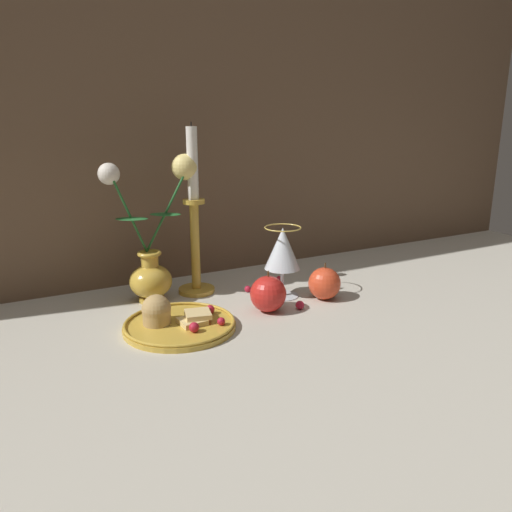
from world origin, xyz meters
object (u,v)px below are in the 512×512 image
Objects in this scene: plate_with_pastries at (175,321)px; apple_beside_vase at (268,294)px; vase at (154,249)px; candlestick at (193,228)px; apple_near_glass at (324,283)px; wine_glass at (283,251)px.

apple_beside_vase reaches higher than plate_with_pastries.
plate_with_pastries is at bearing -94.99° from vase.
candlestick reaches higher than apple_beside_vase.
candlestick is at bearing 143.44° from apple_near_glass.
wine_glass is 0.42× the size of candlestick.
vase is at bearing 156.72° from wine_glass.
apple_near_glass reaches higher than plate_with_pastries.
apple_beside_vase is (0.20, -0.01, 0.02)m from plate_with_pastries.
apple_near_glass is (0.35, 0.00, 0.02)m from plate_with_pastries.
candlestick is 0.24m from apple_beside_vase.
candlestick reaches higher than plate_with_pastries.
apple_beside_vase is at bearing -63.35° from candlestick.
wine_glass is (0.28, 0.06, 0.09)m from plate_with_pastries.
apple_beside_vase is (0.19, -0.18, -0.08)m from vase.
plate_with_pastries is at bearing 178.59° from apple_beside_vase.
plate_with_pastries is 1.34× the size of wine_glass.
vase reaches higher than apple_beside_vase.
vase is 0.83× the size of candlestick.
candlestick is 4.57× the size of apple_near_glass.
candlestick is at bearing 58.29° from plate_with_pastries.
candlestick is (0.10, 0.01, 0.04)m from vase.
apple_beside_vase is 1.05× the size of apple_near_glass.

